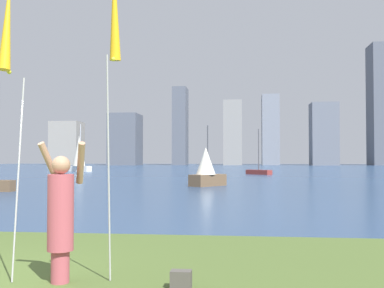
{
  "coord_description": "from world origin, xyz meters",
  "views": [
    {
      "loc": [
        4.08,
        -5.58,
        1.68
      ],
      "look_at": [
        1.48,
        18.16,
        2.4
      ],
      "focal_mm": 43.02,
      "sensor_mm": 36.0,
      "label": 1
    }
  ],
  "objects_px": {
    "kite_flag_left": "(8,29)",
    "sailboat_1": "(207,169)",
    "person": "(61,213)",
    "kite_flag_right": "(114,15)",
    "sailboat_2": "(79,154)",
    "bag": "(181,280)",
    "sailboat_6": "(259,171)"
  },
  "relations": [
    {
      "from": "kite_flag_left",
      "to": "sailboat_6",
      "type": "xyz_separation_m",
      "value": [
        4.73,
        41.08,
        -3.09
      ]
    },
    {
      "from": "sailboat_2",
      "to": "sailboat_6",
      "type": "xyz_separation_m",
      "value": [
        21.45,
        -7.47,
        -1.83
      ]
    },
    {
      "from": "sailboat_1",
      "to": "bag",
      "type": "bearing_deg",
      "value": -86.45
    },
    {
      "from": "bag",
      "to": "sailboat_6",
      "type": "relative_size",
      "value": 0.06
    },
    {
      "from": "kite_flag_left",
      "to": "sailboat_1",
      "type": "relative_size",
      "value": 1.15
    },
    {
      "from": "sailboat_1",
      "to": "sailboat_6",
      "type": "distance_m",
      "value": 19.92
    },
    {
      "from": "bag",
      "to": "sailboat_1",
      "type": "xyz_separation_m",
      "value": [
        -1.33,
        21.38,
        0.9
      ]
    },
    {
      "from": "person",
      "to": "sailboat_2",
      "type": "height_order",
      "value": "sailboat_2"
    },
    {
      "from": "bag",
      "to": "sailboat_6",
      "type": "bearing_deg",
      "value": 86.6
    },
    {
      "from": "sailboat_6",
      "to": "kite_flag_right",
      "type": "bearing_deg",
      "value": -94.86
    },
    {
      "from": "person",
      "to": "kite_flag_right",
      "type": "relative_size",
      "value": 0.42
    },
    {
      "from": "kite_flag_right",
      "to": "sailboat_1",
      "type": "bearing_deg",
      "value": 90.85
    },
    {
      "from": "kite_flag_right",
      "to": "bag",
      "type": "bearing_deg",
      "value": -22.33
    },
    {
      "from": "bag",
      "to": "sailboat_6",
      "type": "distance_m",
      "value": 41.0
    },
    {
      "from": "sailboat_2",
      "to": "sailboat_1",
      "type": "bearing_deg",
      "value": -56.78
    },
    {
      "from": "bag",
      "to": "sailboat_2",
      "type": "height_order",
      "value": "sailboat_2"
    },
    {
      "from": "kite_flag_left",
      "to": "sailboat_2",
      "type": "distance_m",
      "value": 51.36
    },
    {
      "from": "kite_flag_left",
      "to": "bag",
      "type": "height_order",
      "value": "kite_flag_left"
    },
    {
      "from": "bag",
      "to": "sailboat_1",
      "type": "relative_size",
      "value": 0.07
    },
    {
      "from": "sailboat_6",
      "to": "kite_flag_left",
      "type": "bearing_deg",
      "value": -96.57
    },
    {
      "from": "bag",
      "to": "sailboat_2",
      "type": "distance_m",
      "value": 52.04
    },
    {
      "from": "kite_flag_left",
      "to": "kite_flag_right",
      "type": "height_order",
      "value": "kite_flag_right"
    },
    {
      "from": "sailboat_1",
      "to": "sailboat_2",
      "type": "relative_size",
      "value": 0.62
    },
    {
      "from": "kite_flag_right",
      "to": "sailboat_1",
      "type": "distance_m",
      "value": 21.14
    },
    {
      "from": "kite_flag_left",
      "to": "sailboat_1",
      "type": "height_order",
      "value": "kite_flag_left"
    },
    {
      "from": "kite_flag_right",
      "to": "sailboat_6",
      "type": "xyz_separation_m",
      "value": [
        3.45,
        40.51,
        -3.41
      ]
    },
    {
      "from": "kite_flag_right",
      "to": "bag",
      "type": "relative_size",
      "value": 16.97
    },
    {
      "from": "kite_flag_right",
      "to": "sailboat_2",
      "type": "height_order",
      "value": "sailboat_2"
    },
    {
      "from": "person",
      "to": "kite_flag_left",
      "type": "distance_m",
      "value": 2.56
    },
    {
      "from": "kite_flag_left",
      "to": "sailboat_1",
      "type": "xyz_separation_m",
      "value": [
        0.97,
        21.53,
        -2.37
      ]
    },
    {
      "from": "kite_flag_left",
      "to": "bag",
      "type": "relative_size",
      "value": 15.44
    },
    {
      "from": "kite_flag_right",
      "to": "bag",
      "type": "xyz_separation_m",
      "value": [
        1.01,
        -0.42,
        -3.6
      ]
    }
  ]
}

